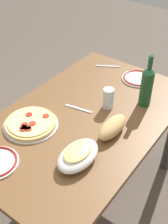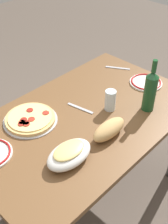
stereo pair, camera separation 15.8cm
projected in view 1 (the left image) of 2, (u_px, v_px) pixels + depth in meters
ground_plane at (84, 196)px, 2.06m from camera, size 8.00×8.00×0.00m
dining_table at (84, 133)px, 1.68m from camera, size 1.32×0.81×0.74m
pepperoni_pizza at (31, 123)px, 1.53m from camera, size 0.29×0.29×0.03m
baked_pasta_dish at (78, 155)px, 1.32m from camera, size 0.24×0.15×0.08m
wine_bottle at (147, 86)px, 1.61m from camera, size 0.07×0.07×0.31m
water_glass at (108, 98)px, 1.62m from camera, size 0.06×0.06×0.12m
side_plate_near at (138, 78)px, 1.89m from camera, size 0.21×0.21×0.02m
bread_loaf at (112, 127)px, 1.46m from camera, size 0.22×0.09×0.08m
fork_left at (107, 66)px, 2.03m from camera, size 0.10×0.15×0.00m
fork_right at (79, 109)px, 1.65m from camera, size 0.05×0.17×0.00m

